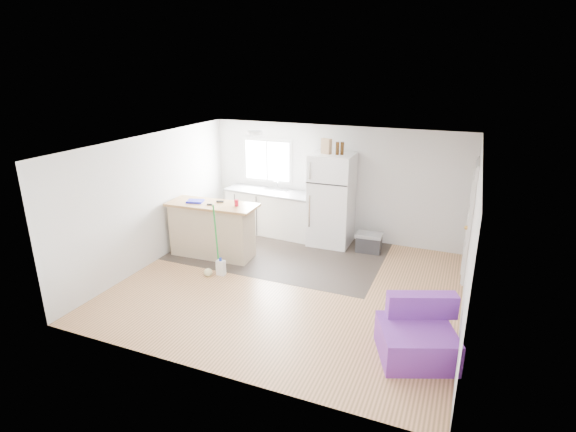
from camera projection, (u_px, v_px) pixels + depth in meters
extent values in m
cube|color=olive|center=(289.00, 285.00, 7.67)|extent=(5.50, 5.00, 0.01)
cube|color=white|center=(290.00, 145.00, 6.89)|extent=(5.50, 5.00, 0.01)
cube|color=silver|center=(334.00, 183.00, 9.47)|extent=(5.50, 0.01, 2.40)
cube|color=silver|center=(206.00, 285.00, 5.09)|extent=(5.50, 0.01, 2.40)
cube|color=silver|center=(152.00, 200.00, 8.28)|extent=(0.01, 5.00, 2.40)
cube|color=silver|center=(471.00, 243.00, 6.28)|extent=(0.01, 5.00, 2.40)
cube|color=#312925|center=(280.00, 251.00, 9.02)|extent=(4.05, 2.50, 0.00)
cube|color=white|center=(267.00, 161.00, 9.91)|extent=(1.18, 0.04, 0.98)
cube|color=white|center=(267.00, 161.00, 9.89)|extent=(1.05, 0.01, 0.85)
cube|color=white|center=(267.00, 161.00, 9.88)|extent=(0.03, 0.02, 0.85)
cube|color=white|center=(470.00, 221.00, 7.71)|extent=(0.05, 0.82, 2.03)
cube|color=white|center=(471.00, 221.00, 7.70)|extent=(0.03, 0.92, 2.10)
sphere|color=gold|center=(466.00, 228.00, 7.45)|extent=(0.07, 0.07, 0.07)
cylinder|color=white|center=(255.00, 133.00, 8.39)|extent=(0.30, 0.30, 0.07)
cube|color=white|center=(274.00, 213.00, 9.87)|extent=(2.14, 0.78, 0.92)
cube|color=slate|center=(273.00, 192.00, 9.72)|extent=(2.20, 0.83, 0.04)
cube|color=silver|center=(273.00, 193.00, 9.69)|extent=(0.61, 0.48, 0.06)
cube|color=#C3B18D|center=(212.00, 231.00, 8.69)|extent=(1.61, 0.64, 1.02)
cube|color=tan|center=(212.00, 205.00, 8.51)|extent=(1.77, 0.75, 0.05)
cube|color=white|center=(332.00, 200.00, 9.16)|extent=(0.85, 0.80, 1.90)
cube|color=black|center=(326.00, 184.00, 8.68)|extent=(0.84, 0.03, 0.02)
cube|color=silver|center=(310.00, 171.00, 8.72)|extent=(0.03, 0.02, 0.34)
cube|color=silver|center=(309.00, 211.00, 8.99)|extent=(0.03, 0.02, 0.66)
cube|color=#2C2C2F|center=(369.00, 244.00, 8.98)|extent=(0.50, 0.34, 0.32)
cube|color=gray|center=(369.00, 235.00, 8.91)|extent=(0.52, 0.37, 0.06)
cube|color=#6D309E|center=(416.00, 343.00, 5.72)|extent=(1.16, 1.13, 0.43)
cube|color=#6D309E|center=(422.00, 305.00, 5.88)|extent=(0.92, 0.54, 0.32)
cube|color=white|center=(221.00, 268.00, 7.99)|extent=(0.15, 0.11, 0.28)
cylinder|color=#1A37BA|center=(220.00, 259.00, 7.94)|extent=(0.05, 0.05, 0.05)
cylinder|color=green|center=(216.00, 238.00, 7.83)|extent=(0.17, 0.33, 1.31)
sphere|color=beige|center=(208.00, 273.00, 7.97)|extent=(0.15, 0.15, 0.15)
cylinder|color=red|center=(236.00, 203.00, 8.35)|extent=(0.09, 0.09, 0.12)
cube|color=#1417C0|center=(195.00, 201.00, 8.59)|extent=(0.34, 0.29, 0.04)
cube|color=black|center=(220.00, 201.00, 8.59)|extent=(0.15, 0.08, 0.03)
cube|color=black|center=(210.00, 204.00, 8.41)|extent=(0.11, 0.06, 0.03)
cube|color=#A17F5C|center=(326.00, 146.00, 8.80)|extent=(0.22, 0.16, 0.30)
cylinder|color=#3A210A|center=(337.00, 148.00, 8.71)|extent=(0.09, 0.09, 0.25)
cylinder|color=#3A210A|center=(342.00, 148.00, 8.71)|extent=(0.08, 0.08, 0.25)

